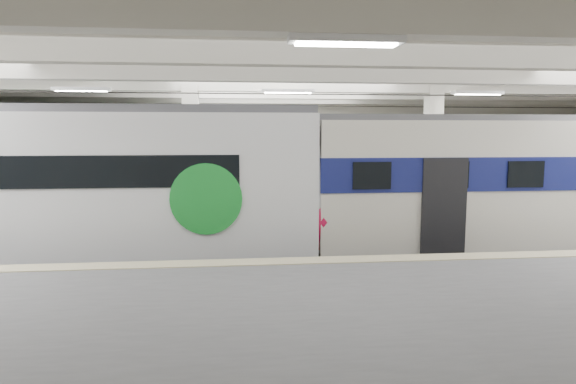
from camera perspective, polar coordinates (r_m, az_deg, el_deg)
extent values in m
cube|color=black|center=(13.30, 0.85, -9.32)|extent=(36.00, 24.00, 0.10)
cube|color=silver|center=(12.91, 0.90, 15.30)|extent=(36.00, 24.00, 0.20)
cube|color=beige|center=(22.75, -2.05, 4.60)|extent=(30.00, 0.10, 5.50)
cube|color=beige|center=(3.20, 22.45, -10.30)|extent=(30.00, 0.10, 5.50)
cube|color=#565659|center=(7.08, 7.30, -19.27)|extent=(30.00, 7.00, 1.10)
cube|color=tan|center=(9.88, 3.06, -8.09)|extent=(30.00, 0.50, 0.02)
cube|color=beige|center=(15.78, -11.32, 3.45)|extent=(0.50, 0.50, 5.50)
cube|color=beige|center=(16.99, 16.68, 3.53)|extent=(0.50, 0.50, 5.50)
cube|color=beige|center=(12.87, 0.90, 13.98)|extent=(30.00, 18.00, 0.50)
cube|color=#59544C|center=(13.26, 0.85, -8.78)|extent=(30.00, 1.52, 0.16)
cube|color=#59544C|center=(18.59, -1.11, -4.21)|extent=(30.00, 1.52, 0.16)
cylinder|color=black|center=(12.81, 0.89, 11.54)|extent=(30.00, 0.03, 0.03)
cylinder|color=black|center=(18.27, -1.14, 10.15)|extent=(30.00, 0.03, 0.03)
cube|color=white|center=(10.86, 2.15, 13.53)|extent=(26.00, 8.40, 0.12)
cube|color=white|center=(13.43, -23.99, 0.60)|extent=(12.20, 2.72, 3.66)
ellipsoid|color=white|center=(12.89, 2.71, 0.95)|extent=(2.16, 2.67, 3.59)
ellipsoid|color=#CC113F|center=(13.02, 3.22, -2.57)|extent=(2.29, 2.72, 2.20)
cylinder|color=green|center=(11.42, -9.68, -0.84)|extent=(1.69, 0.06, 1.69)
cube|color=#4C4C51|center=(13.37, -24.40, 8.84)|extent=(12.20, 2.23, 0.20)
cube|color=black|center=(13.77, -23.58, -7.62)|extent=(12.20, 1.90, 0.70)
cube|color=silver|center=(15.11, 26.63, 0.78)|extent=(12.28, 2.69, 3.49)
cube|color=navy|center=(15.08, 26.72, 2.37)|extent=(12.32, 2.75, 0.85)
cube|color=#AD0B14|center=(12.97, 2.76, -1.56)|extent=(0.08, 2.29, 1.92)
cube|color=black|center=(12.83, 2.80, 4.93)|extent=(0.08, 2.15, 1.26)
cube|color=#4C4C51|center=(15.05, 27.01, 7.72)|extent=(12.28, 2.10, 0.16)
cube|color=black|center=(15.40, 26.25, -6.25)|extent=(12.28, 1.88, 0.70)
cube|color=white|center=(19.35, -25.49, 2.78)|extent=(14.79, 3.30, 4.00)
cube|color=green|center=(19.33, -25.57, 4.33)|extent=(14.84, 3.37, 0.84)
cube|color=#4C4C51|center=(19.34, -25.81, 9.00)|extent=(14.78, 2.78, 0.16)
cube|color=black|center=(19.61, -25.15, -3.64)|extent=(14.79, 2.99, 0.60)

